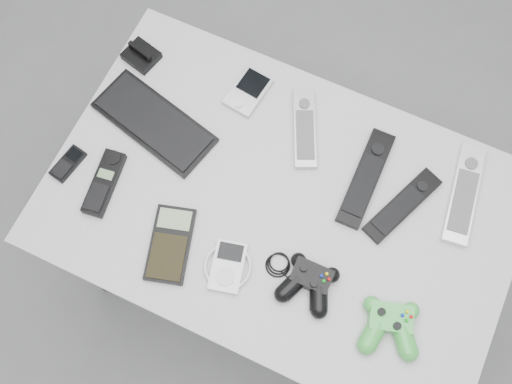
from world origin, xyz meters
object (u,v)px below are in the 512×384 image
at_px(pda_keyboard, 154,122).
at_px(pda, 248,92).
at_px(remote_silver_a, 305,128).
at_px(remote_black_a, 366,178).
at_px(calculator, 170,244).
at_px(mp3_player, 228,266).
at_px(controller_black, 309,282).
at_px(cordless_handset, 104,183).
at_px(remote_black_b, 402,205).
at_px(remote_silver_b, 464,194).
at_px(controller_green, 390,324).
at_px(mobile_phone, 68,164).
at_px(desk, 280,212).

relative_size(pda_keyboard, pda, 2.55).
xyz_separation_m(remote_silver_a, remote_black_a, (0.18, -0.06, 0.00)).
xyz_separation_m(calculator, mp3_player, (0.14, 0.01, 0.00)).
height_order(calculator, controller_black, controller_black).
height_order(pda, calculator, pda).
distance_m(remote_black_a, mp3_player, 0.37).
bearing_deg(cordless_handset, remote_black_b, 12.43).
relative_size(pda_keyboard, remote_black_a, 1.22).
distance_m(pda_keyboard, cordless_handset, 0.19).
distance_m(remote_silver_b, controller_green, 0.35).
distance_m(remote_black_a, cordless_handset, 0.60).
distance_m(mobile_phone, mp3_player, 0.44).
bearing_deg(pda, remote_black_b, -7.46).
relative_size(pda, mobile_phone, 1.31).
relative_size(pda_keyboard, controller_black, 1.45).
distance_m(remote_silver_b, controller_black, 0.41).
height_order(mp3_player, controller_green, controller_green).
bearing_deg(remote_silver_b, mp3_player, -145.15).
distance_m(remote_black_b, mp3_player, 0.41).
xyz_separation_m(controller_black, controller_green, (0.19, -0.01, 0.00)).
relative_size(remote_black_b, remote_silver_b, 0.87).
distance_m(remote_silver_b, calculator, 0.67).
relative_size(pda, controller_green, 0.86).
bearing_deg(mp3_player, calculator, 169.51).
distance_m(remote_silver_b, cordless_handset, 0.81).
relative_size(cordless_handset, controller_black, 0.77).
bearing_deg(pda_keyboard, calculator, -41.16).
relative_size(mobile_phone, cordless_handset, 0.57).
relative_size(remote_silver_b, calculator, 1.41).
bearing_deg(remote_silver_a, pda, 143.83).
xyz_separation_m(pda_keyboard, controller_green, (0.67, -0.21, 0.01)).
xyz_separation_m(cordless_handset, mp3_player, (0.34, -0.05, -0.00)).
height_order(desk, pda, pda).
xyz_separation_m(pda, controller_black, (0.31, -0.36, 0.01)).
relative_size(desk, remote_black_b, 4.97).
bearing_deg(remote_black_a, desk, -138.77).
distance_m(remote_black_b, mobile_phone, 0.77).
distance_m(desk, pda_keyboard, 0.37).
relative_size(remote_silver_a, mobile_phone, 2.25).
bearing_deg(calculator, remote_silver_a, 51.10).
height_order(remote_silver_b, calculator, remote_silver_b).
height_order(mobile_phone, controller_green, controller_green).
bearing_deg(cordless_handset, pda, 52.64).
bearing_deg(remote_silver_b, remote_silver_a, 172.83).
bearing_deg(remote_silver_a, cordless_handset, -163.38).
distance_m(pda, remote_silver_b, 0.55).
height_order(desk, controller_green, controller_green).
xyz_separation_m(remote_silver_a, controller_black, (0.15, -0.33, 0.01)).
distance_m(cordless_handset, mp3_player, 0.34).
relative_size(calculator, controller_green, 1.27).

